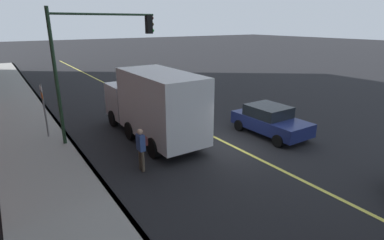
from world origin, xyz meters
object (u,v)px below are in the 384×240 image
(truck_white, at_px, (154,104))
(traffic_light_mast, at_px, (95,51))
(car_navy, at_px, (270,120))
(street_sign_post, at_px, (44,107))
(pedestrian_with_backpack, at_px, (141,146))

(truck_white, distance_m, traffic_light_mast, 3.64)
(car_navy, xyz_separation_m, traffic_light_mast, (4.26, 7.43, 3.55))
(car_navy, distance_m, street_sign_post, 11.33)
(car_navy, distance_m, truck_white, 6.04)
(traffic_light_mast, relative_size, street_sign_post, 2.23)
(truck_white, height_order, street_sign_post, truck_white)
(car_navy, xyz_separation_m, truck_white, (2.85, 5.22, 1.02))
(pedestrian_with_backpack, distance_m, traffic_light_mast, 5.41)
(truck_white, relative_size, pedestrian_with_backpack, 4.23)
(pedestrian_with_backpack, relative_size, traffic_light_mast, 0.28)
(truck_white, bearing_deg, street_sign_post, 58.30)
(truck_white, relative_size, street_sign_post, 2.62)
(traffic_light_mast, xyz_separation_m, street_sign_post, (1.40, 2.34, -2.67))
(street_sign_post, bearing_deg, pedestrian_with_backpack, -156.07)
(pedestrian_with_backpack, bearing_deg, traffic_light_mast, 2.48)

